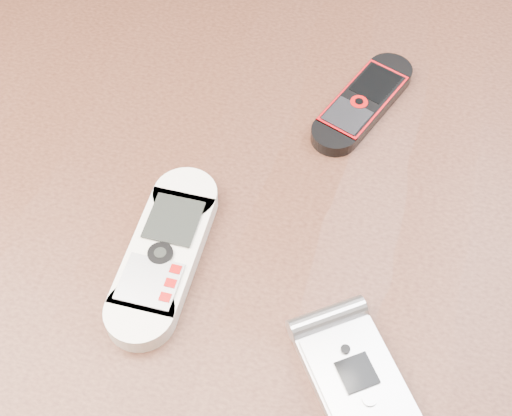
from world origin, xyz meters
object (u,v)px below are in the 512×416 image
object	(u,v)px
table	(251,282)
nokia_black_red	(363,102)
nokia_white	(164,253)
motorola_razr	(358,381)

from	to	relation	value
table	nokia_black_red	distance (m)	0.18
table	nokia_white	distance (m)	0.14
table	motorola_razr	distance (m)	0.19
nokia_black_red	nokia_white	bearing A→B (deg)	-99.84
nokia_white	motorola_razr	distance (m)	0.16
nokia_white	nokia_black_red	world-z (taller)	nokia_white
table	motorola_razr	xyz separation A→B (m)	(0.10, -0.11, 0.11)
nokia_black_red	motorola_razr	bearing A→B (deg)	-59.46
nokia_white	table	bearing A→B (deg)	47.35
motorola_razr	nokia_black_red	bearing A→B (deg)	63.22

